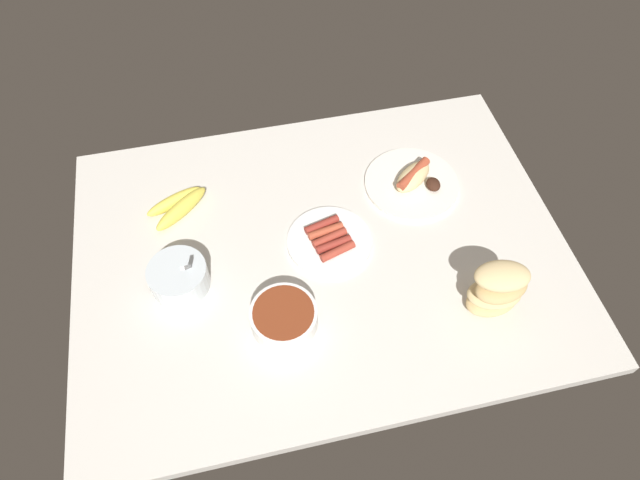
{
  "coord_description": "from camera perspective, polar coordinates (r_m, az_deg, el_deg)",
  "views": [
    {
      "loc": [
        -16.93,
        -74.12,
        112.94
      ],
      "look_at": [
        -0.29,
        0.57,
        3.0
      ],
      "focal_mm": 30.98,
      "sensor_mm": 36.0,
      "label": 1
    }
  ],
  "objects": [
    {
      "name": "bowl_chili",
      "position": [
        1.24,
        -3.75,
        -7.97
      ],
      "size": [
        15.1,
        15.1,
        5.42
      ],
      "color": "white",
      "rests_on": "ground_plane"
    },
    {
      "name": "bowl_coleslaw",
      "position": [
        1.32,
        -14.4,
        -3.66
      ],
      "size": [
        13.72,
        13.72,
        16.11
      ],
      "color": "silver",
      "rests_on": "ground_plane"
    },
    {
      "name": "banana_bunch",
      "position": [
        1.46,
        -14.42,
        3.46
      ],
      "size": [
        17.15,
        14.66,
        3.94
      ],
      "color": "#E5D14C",
      "rests_on": "ground_plane"
    },
    {
      "name": "bread_stack",
      "position": [
        1.28,
        17.83,
        -4.9
      ],
      "size": [
        13.78,
        10.22,
        14.4
      ],
      "color": "#DBB77A",
      "rests_on": "ground_plane"
    },
    {
      "name": "plate_hotdog_assembled",
      "position": [
        1.49,
        9.57,
        6.06
      ],
      "size": [
        25.15,
        25.15,
        5.61
      ],
      "color": "white",
      "rests_on": "ground_plane"
    },
    {
      "name": "ground_plane",
      "position": [
        1.37,
        0.17,
        -1.24
      ],
      "size": [
        120.0,
        90.0,
        3.0
      ],
      "primitive_type": "cube",
      "color": "silver"
    },
    {
      "name": "plate_sausages",
      "position": [
        1.36,
        0.99,
        -0.01
      ],
      "size": [
        21.18,
        21.18,
        3.02
      ],
      "color": "white",
      "rests_on": "ground_plane"
    }
  ]
}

